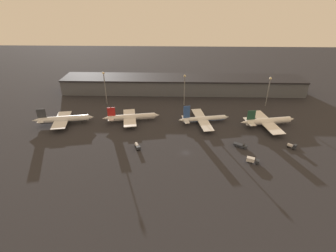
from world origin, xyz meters
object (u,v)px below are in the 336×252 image
at_px(airplane_3, 268,121).
at_px(airplane_0, 63,119).
at_px(service_vehicle_0, 292,146).
at_px(service_vehicle_2, 137,146).
at_px(airplane_2, 203,119).
at_px(service_vehicle_1, 252,160).
at_px(airplane_1, 131,117).
at_px(service_vehicle_3, 240,145).

bearing_deg(airplane_3, airplane_0, 169.96).
bearing_deg(service_vehicle_0, service_vehicle_2, -134.93).
xyz_separation_m(airplane_2, service_vehicle_2, (-41.77, -34.16, -1.42)).
height_order(airplane_0, airplane_3, airplane_3).
relative_size(service_vehicle_0, service_vehicle_1, 0.70).
xyz_separation_m(airplane_0, airplane_3, (139.99, 1.37, -0.11)).
bearing_deg(airplane_2, service_vehicle_1, -74.87).
bearing_deg(airplane_3, service_vehicle_0, -88.32).
relative_size(airplane_0, service_vehicle_2, 6.39).
distance_m(airplane_1, service_vehicle_1, 86.81).
xyz_separation_m(airplane_0, service_vehicle_0, (146.10, -26.68, -2.02)).
height_order(airplane_2, service_vehicle_2, airplane_2).
height_order(airplane_1, service_vehicle_3, airplane_1).
distance_m(airplane_1, service_vehicle_3, 76.65).
xyz_separation_m(service_vehicle_2, service_vehicle_3, (61.06, 3.06, -0.27)).
xyz_separation_m(airplane_0, service_vehicle_2, (54.90, -29.13, -2.16)).
relative_size(airplane_0, airplane_1, 1.02).
distance_m(airplane_3, service_vehicle_3, 36.55).
xyz_separation_m(airplane_3, service_vehicle_3, (-24.02, -27.45, -2.32)).
relative_size(airplane_0, service_vehicle_1, 5.80).
xyz_separation_m(airplane_1, service_vehicle_2, (8.80, -34.51, -1.84)).
relative_size(airplane_0, service_vehicle_3, 5.08).
xyz_separation_m(airplane_0, airplane_2, (96.68, 5.03, -0.74)).
bearing_deg(airplane_2, airplane_1, 169.00).
relative_size(airplane_3, service_vehicle_1, 5.54).
relative_size(airplane_0, airplane_3, 1.05).
distance_m(service_vehicle_1, service_vehicle_2, 65.41).
bearing_deg(service_vehicle_3, service_vehicle_0, 30.06).
height_order(airplane_3, service_vehicle_1, airplane_3).
height_order(airplane_0, service_vehicle_1, airplane_0).
relative_size(airplane_2, service_vehicle_3, 4.54).
bearing_deg(airplane_2, service_vehicle_3, -68.80).
bearing_deg(airplane_0, airplane_2, -7.63).
bearing_deg(airplane_1, airplane_0, 176.05).
height_order(service_vehicle_0, service_vehicle_2, service_vehicle_0).
distance_m(service_vehicle_1, service_vehicle_3, 15.78).
bearing_deg(service_vehicle_3, airplane_1, -173.02).
distance_m(airplane_1, airplane_3, 93.98).
distance_m(airplane_1, airplane_2, 50.58).
bearing_deg(service_vehicle_2, service_vehicle_0, 69.09).
distance_m(service_vehicle_0, service_vehicle_1, 30.80).
bearing_deg(service_vehicle_1, airplane_3, 86.67).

